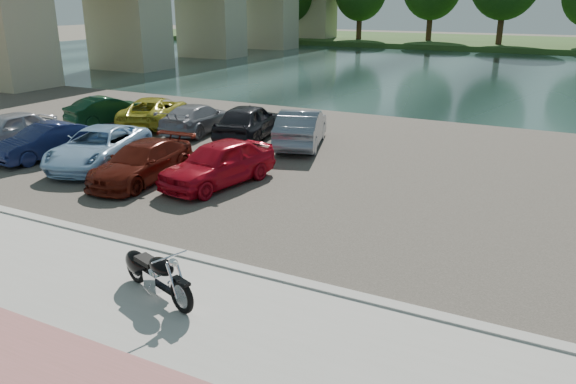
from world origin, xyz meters
name	(u,v)px	position (x,y,z in m)	size (l,w,h in m)	color
ground	(170,312)	(0.00, 0.00, 0.00)	(200.00, 200.00, 0.00)	#595447
promenade	(134,336)	(0.00, -1.00, 0.05)	(60.00, 6.00, 0.10)	#A4A39B
pink_path	(66,382)	(0.00, -2.50, 0.10)	(60.00, 2.00, 0.01)	#975C55
kerb	(228,266)	(0.00, 2.00, 0.07)	(60.00, 0.30, 0.14)	#A4A39B
parking_lot	(367,166)	(0.00, 11.00, 0.02)	(60.00, 18.00, 0.04)	#3E3A32
river	(492,75)	(0.00, 40.00, 0.00)	(120.00, 40.00, 0.00)	#182C2B
far_bank	(531,44)	(0.00, 72.00, 0.30)	(120.00, 24.00, 0.60)	#264819
bridge	(205,1)	(-28.00, 41.02, 5.52)	(7.00, 56.00, 8.55)	tan
motorcycle	(152,272)	(-0.65, 0.30, 0.56)	(2.26, 1.04, 1.05)	black
car_0	(7,130)	(-13.64, 6.97, 0.73)	(1.63, 4.05, 1.38)	#9C9FA8
car_1	(45,141)	(-10.94, 6.51, 0.67)	(1.33, 3.81, 1.25)	#161E47
car_2	(98,147)	(-8.48, 6.70, 0.70)	(2.21, 4.78, 1.33)	#9FC5E8
car_3	(142,162)	(-5.91, 6.02, 0.66)	(1.72, 4.24, 1.23)	#55150C
car_4	(218,163)	(-3.48, 6.82, 0.75)	(1.68, 4.17, 1.42)	#B10B1C
car_5	(108,110)	(-13.36, 12.19, 0.68)	(1.36, 3.89, 1.28)	black
car_6	(155,111)	(-11.14, 12.88, 0.70)	(2.21, 4.78, 1.33)	gold
car_7	(197,118)	(-8.47, 12.56, 0.68)	(1.78, 4.38, 1.27)	gray
car_8	(248,121)	(-5.84, 12.55, 0.79)	(1.78, 4.43, 1.51)	black
car_9	(301,128)	(-3.36, 12.52, 0.78)	(1.57, 4.50, 1.48)	slate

